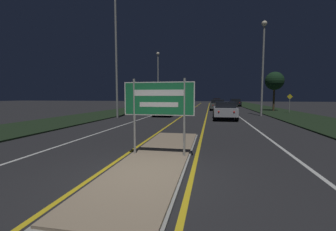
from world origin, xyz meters
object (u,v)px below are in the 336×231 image
(streetlight_left_near, at_px, (116,31))
(car_approaching_0, at_px, (166,108))
(highway_sign, at_px, (159,102))
(streetlight_right_near, at_px, (263,57))
(streetlight_left_far, at_px, (158,74))
(warning_sign, at_px, (290,101))
(car_receding_0, at_px, (225,110))
(car_receding_3, at_px, (217,101))
(car_receding_1, at_px, (217,105))
(car_receding_2, at_px, (235,102))

(streetlight_left_near, relative_size, car_approaching_0, 2.51)
(highway_sign, bearing_deg, car_approaching_0, 100.71)
(highway_sign, height_order, streetlight_right_near, streetlight_right_near)
(streetlight_left_near, distance_m, streetlight_left_far, 15.25)
(warning_sign, bearing_deg, car_approaching_0, -157.66)
(car_receding_0, bearing_deg, car_receding_3, 89.82)
(streetlight_right_near, bearing_deg, streetlight_left_far, 139.99)
(car_receding_3, bearing_deg, streetlight_left_far, -115.72)
(highway_sign, bearing_deg, car_receding_1, 84.50)
(streetlight_left_far, relative_size, car_receding_1, 1.86)
(warning_sign, bearing_deg, car_receding_3, 105.89)
(streetlight_right_near, bearing_deg, streetlight_left_near, -161.93)
(streetlight_right_near, bearing_deg, car_approaching_0, -172.40)
(streetlight_left_near, height_order, streetlight_right_near, streetlight_left_near)
(highway_sign, xyz_separation_m, streetlight_left_far, (-6.49, 27.17, 3.60))
(car_receding_1, distance_m, car_approaching_0, 11.24)
(car_receding_2, height_order, warning_sign, warning_sign)
(highway_sign, distance_m, streetlight_right_near, 18.00)
(car_receding_3, bearing_deg, car_receding_2, -69.71)
(warning_sign, bearing_deg, streetlight_left_near, -153.55)
(streetlight_left_far, bearing_deg, warning_sign, -21.78)
(streetlight_left_far, xyz_separation_m, car_approaching_0, (3.63, -12.06, -4.59))
(car_approaching_0, bearing_deg, warning_sign, 22.34)
(streetlight_left_far, distance_m, car_receding_0, 18.05)
(streetlight_left_near, height_order, streetlight_left_far, streetlight_left_near)
(streetlight_left_near, xyz_separation_m, car_receding_2, (12.75, 25.59, -6.87))
(car_receding_3, bearing_deg, car_receding_0, -90.18)
(car_receding_2, bearing_deg, streetlight_right_near, -89.15)
(highway_sign, bearing_deg, streetlight_right_near, 68.63)
(streetlight_left_far, bearing_deg, car_receding_2, 39.88)
(streetlight_right_near, bearing_deg, car_receding_0, -132.58)
(car_receding_0, xyz_separation_m, car_receding_2, (3.37, 25.34, -0.03))
(car_receding_0, xyz_separation_m, car_receding_1, (-0.30, 12.70, -0.02))
(car_receding_2, xyz_separation_m, warning_sign, (4.14, -17.19, 0.59))
(streetlight_left_far, relative_size, car_approaching_0, 1.89)
(streetlight_left_far, bearing_deg, car_receding_0, -58.17)
(highway_sign, height_order, car_receding_2, highway_sign)
(car_receding_0, distance_m, car_approaching_0, 6.23)
(car_receding_0, relative_size, car_receding_1, 0.88)
(highway_sign, xyz_separation_m, warning_sign, (10.22, 20.49, -0.42))
(streetlight_right_near, relative_size, car_receding_2, 2.17)
(car_receding_2, distance_m, car_receding_3, 9.41)
(car_approaching_0, bearing_deg, streetlight_right_near, 7.60)
(highway_sign, bearing_deg, car_receding_3, 86.53)
(car_receding_1, bearing_deg, streetlight_left_far, 166.55)
(streetlight_left_near, relative_size, streetlight_right_near, 1.27)
(car_approaching_0, xyz_separation_m, warning_sign, (13.08, 5.38, 0.57))
(car_receding_1, xyz_separation_m, warning_sign, (7.81, -4.55, 0.58))
(car_approaching_0, bearing_deg, highway_sign, -79.29)
(car_receding_2, relative_size, warning_sign, 1.98)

